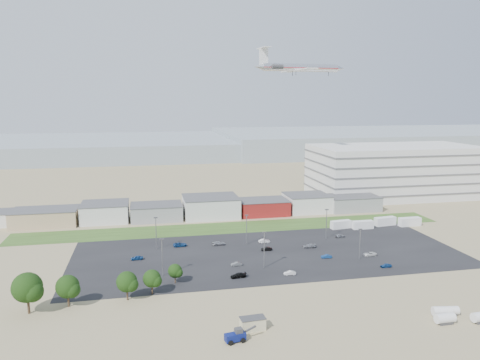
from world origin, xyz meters
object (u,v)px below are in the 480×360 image
object	(u,v)px
storage_tank_nw	(442,311)
parked_car_7	(267,249)
parked_car_0	(370,254)
parked_car_9	(180,245)
portable_shed	(253,324)
tree_far_left	(27,291)
parked_car_4	(237,264)
parked_car_13	(290,273)
box_trailer_a	(341,224)
parked_car_2	(386,265)
parked_car_12	(309,246)
parked_car_3	(238,275)
parked_car_5	(137,258)
parked_car_8	(340,236)
parked_car_1	(326,256)
telehandler	(235,335)
airliner	(300,68)
parked_car_11	(264,241)
parked_car_6	(219,243)

from	to	relation	value
storage_tank_nw	parked_car_7	world-z (taller)	storage_tank_nw
parked_car_0	parked_car_9	xyz separation A→B (m)	(-56.44, 21.17, 0.05)
portable_shed	tree_far_left	bearing A→B (deg)	156.00
parked_car_4	parked_car_7	xyz separation A→B (m)	(12.01, 11.54, 0.04)
storage_tank_nw	parked_car_13	xyz separation A→B (m)	(-25.39, 30.68, -0.69)
box_trailer_a	parked_car_7	xyz separation A→B (m)	(-33.95, -19.93, -0.89)
storage_tank_nw	parked_car_2	size ratio (longest dim) A/B	1.26
storage_tank_nw	parked_car_12	world-z (taller)	storage_tank_nw
parked_car_9	parked_car_3	bearing A→B (deg)	-160.87
portable_shed	parked_car_4	bearing A→B (deg)	79.96
parked_car_9	parked_car_5	bearing A→B (deg)	122.78
tree_far_left	parked_car_9	bearing A→B (deg)	48.65
parked_car_7	parked_car_8	size ratio (longest dim) A/B	1.00
portable_shed	parked_car_4	xyz separation A→B (m)	(4.11, 38.04, -0.80)
storage_tank_nw	parked_car_1	size ratio (longest dim) A/B	1.26
box_trailer_a	parked_car_1	xyz separation A→B (m)	(-17.99, -30.43, -0.93)
storage_tank_nw	parked_car_2	world-z (taller)	storage_tank_nw
parked_car_3	parked_car_4	xyz separation A→B (m)	(1.30, 9.05, -0.09)
storage_tank_nw	tree_far_left	xyz separation A→B (m)	(-89.93, 19.95, 4.15)
box_trailer_a	telehandler	bearing A→B (deg)	-134.84
parked_car_3	parked_car_4	size ratio (longest dim) A/B	1.31
portable_shed	parked_car_9	size ratio (longest dim) A/B	1.17
box_trailer_a	parked_car_0	size ratio (longest dim) A/B	1.89
telehandler	parked_car_3	xyz separation A→B (m)	(7.36, 33.24, -0.76)
airliner	parked_car_13	size ratio (longest dim) A/B	13.71
parked_car_2	portable_shed	bearing A→B (deg)	-58.97
parked_car_13	airliner	bearing A→B (deg)	162.23
parked_car_13	parked_car_5	bearing A→B (deg)	-114.91
airliner	parked_car_5	distance (m)	122.02
parked_car_5	parked_car_9	world-z (taller)	parked_car_9
parked_car_1	parked_car_12	world-z (taller)	parked_car_12
parked_car_0	parked_car_5	xyz separation A→B (m)	(-70.17, 10.76, 0.04)
parked_car_1	parked_car_11	world-z (taller)	parked_car_11
parked_car_0	portable_shed	bearing A→B (deg)	-52.54
airliner	parked_car_2	distance (m)	113.05
parked_car_5	parked_car_8	size ratio (longest dim) A/B	1.03
parked_car_1	parked_car_3	distance (m)	30.95
telehandler	parked_car_1	distance (m)	56.74
parked_car_0	parked_car_11	size ratio (longest dim) A/B	1.11
tree_far_left	parked_car_6	xyz separation A→B (m)	(49.61, 40.84, -4.75)
tree_far_left	parked_car_7	distance (m)	71.46
parked_car_3	storage_tank_nw	bearing A→B (deg)	45.85
tree_far_left	parked_car_11	world-z (taller)	tree_far_left
portable_shed	parked_car_1	xyz separation A→B (m)	(32.08, 39.07, -0.80)
parked_car_1	parked_car_12	bearing A→B (deg)	-164.70
parked_car_4	parked_car_13	size ratio (longest dim) A/B	0.99
tree_far_left	parked_car_0	world-z (taller)	tree_far_left
box_trailer_a	parked_car_2	size ratio (longest dim) A/B	2.39
parked_car_1	parked_car_12	distance (m)	10.77
parked_car_6	parked_car_11	size ratio (longest dim) A/B	1.17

